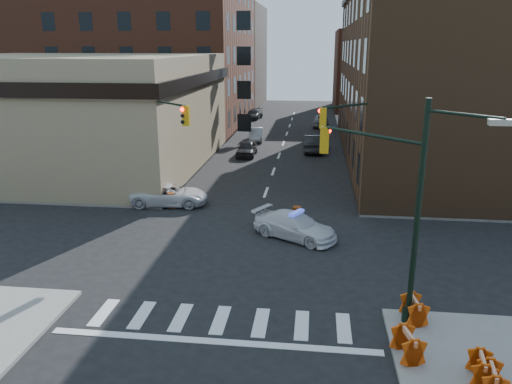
% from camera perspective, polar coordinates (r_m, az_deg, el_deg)
% --- Properties ---
extents(ground, '(140.00, 140.00, 0.00)m').
position_cam_1_polar(ground, '(25.05, -1.17, -6.49)').
color(ground, black).
rests_on(ground, ground).
extents(sidewalk_nw, '(34.00, 54.50, 0.15)m').
position_cam_1_polar(sidewalk_nw, '(62.24, -18.33, 6.65)').
color(sidewalk_nw, gray).
rests_on(sidewalk_nw, ground).
extents(sidewalk_ne, '(34.00, 54.50, 0.15)m').
position_cam_1_polar(sidewalk_ne, '(59.79, 26.15, 5.43)').
color(sidewalk_ne, gray).
rests_on(sidewalk_ne, ground).
extents(bank_building, '(22.00, 22.00, 9.00)m').
position_cam_1_polar(bank_building, '(44.56, -20.48, 8.63)').
color(bank_building, '#867857').
rests_on(bank_building, ground).
extents(apartment_block, '(25.00, 25.00, 24.00)m').
position_cam_1_polar(apartment_block, '(66.54, -12.88, 17.96)').
color(apartment_block, '#5C2D1D').
rests_on(apartment_block, ground).
extents(commercial_row_ne, '(14.00, 34.00, 14.00)m').
position_cam_1_polar(commercial_row_ne, '(46.47, 19.39, 12.12)').
color(commercial_row_ne, '#4F351F').
rests_on(commercial_row_ne, ground).
extents(filler_nw, '(20.00, 18.00, 16.00)m').
position_cam_1_polar(filler_nw, '(87.02, -6.15, 15.17)').
color(filler_nw, brown).
rests_on(filler_nw, ground).
extents(filler_ne, '(16.00, 16.00, 12.00)m').
position_cam_1_polar(filler_ne, '(81.65, 14.80, 13.26)').
color(filler_ne, '#5C2D1D').
rests_on(filler_ne, ground).
extents(signal_pole_se, '(5.40, 5.27, 8.00)m').
position_cam_1_polar(signal_pole_se, '(18.28, 15.32, -0.49)').
color(signal_pole_se, black).
rests_on(signal_pole_se, sidewalk_se).
extents(signal_pole_nw, '(3.58, 3.67, 8.00)m').
position_cam_1_polar(signal_pole_nw, '(30.11, -10.93, 5.77)').
color(signal_pole_nw, black).
rests_on(signal_pole_nw, sidewalk_nw).
extents(signal_pole_ne, '(3.67, 3.58, 8.00)m').
position_cam_1_polar(signal_pole_ne, '(28.83, 11.91, 5.25)').
color(signal_pole_ne, black).
rests_on(signal_pole_ne, sidewalk_ne).
extents(tree_ne_near, '(3.00, 3.00, 4.85)m').
position_cam_1_polar(tree_ne_near, '(49.43, 11.86, 8.79)').
color(tree_ne_near, black).
rests_on(tree_ne_near, sidewalk_ne).
extents(tree_ne_far, '(3.00, 3.00, 4.85)m').
position_cam_1_polar(tree_ne_far, '(57.35, 11.22, 9.84)').
color(tree_ne_far, black).
rests_on(tree_ne_far, sidewalk_ne).
extents(police_car, '(4.93, 3.91, 1.34)m').
position_cam_1_polar(police_car, '(26.24, 4.49, -3.88)').
color(police_car, silver).
rests_on(police_car, ground).
extents(pickup, '(5.02, 2.70, 1.34)m').
position_cam_1_polar(pickup, '(32.01, -9.88, -0.31)').
color(pickup, silver).
rests_on(pickup, ground).
extents(parked_car_wnear, '(1.65, 4.06, 1.38)m').
position_cam_1_polar(parked_car_wnear, '(45.83, -1.07, 5.01)').
color(parked_car_wnear, black).
rests_on(parked_car_wnear, ground).
extents(parked_car_wfar, '(1.75, 4.17, 1.34)m').
position_cam_1_polar(parked_car_wfar, '(53.22, 0.02, 6.59)').
color(parked_car_wfar, '#94969C').
rests_on(parked_car_wfar, ground).
extents(parked_car_wdeep, '(2.41, 4.68, 1.30)m').
position_cam_1_polar(parked_car_wdeep, '(69.18, -0.28, 8.85)').
color(parked_car_wdeep, black).
rests_on(parked_car_wdeep, ground).
extents(parked_car_enear, '(1.94, 5.01, 1.63)m').
position_cam_1_polar(parked_car_enear, '(47.85, 6.55, 5.55)').
color(parked_car_enear, black).
rests_on(parked_car_enear, ground).
extents(parked_car_efar, '(2.18, 4.67, 1.55)m').
position_cam_1_polar(parked_car_efar, '(63.10, 7.44, 8.10)').
color(parked_car_efar, gray).
rests_on(parked_car_efar, ground).
extents(pedestrian_a, '(0.80, 0.68, 1.87)m').
position_cam_1_polar(pedestrian_a, '(33.20, -11.68, 0.94)').
color(pedestrian_a, black).
rests_on(pedestrian_a, sidewalk_nw).
extents(pedestrian_b, '(1.05, 0.93, 1.79)m').
position_cam_1_polar(pedestrian_b, '(32.84, -16.23, 0.37)').
color(pedestrian_b, black).
rests_on(pedestrian_b, sidewalk_nw).
extents(pedestrian_c, '(0.88, 0.95, 1.57)m').
position_cam_1_polar(pedestrian_c, '(33.10, -17.74, 0.17)').
color(pedestrian_c, '#1E222D').
rests_on(pedestrian_c, sidewalk_nw).
extents(barrel_road, '(0.64, 0.64, 0.94)m').
position_cam_1_polar(barrel_road, '(28.61, 4.70, -2.57)').
color(barrel_road, red).
rests_on(barrel_road, ground).
extents(barrel_bank, '(0.65, 0.65, 0.96)m').
position_cam_1_polar(barrel_bank, '(31.50, -9.61, -0.94)').
color(barrel_bank, orange).
rests_on(barrel_bank, ground).
extents(barricade_se_a, '(0.75, 1.26, 0.89)m').
position_cam_1_polar(barricade_se_a, '(19.33, 17.62, -12.69)').
color(barricade_se_a, orange).
rests_on(barricade_se_a, sidewalk_se).
extents(barricade_se_b, '(0.70, 1.18, 0.83)m').
position_cam_1_polar(barricade_se_b, '(16.99, 24.36, -17.94)').
color(barricade_se_b, orange).
rests_on(barricade_se_b, sidewalk_se).
extents(barricade_se_c, '(0.87, 1.32, 0.91)m').
position_cam_1_polar(barricade_se_c, '(17.25, 16.96, -16.38)').
color(barricade_se_c, '#BF5508').
rests_on(barricade_se_c, sidewalk_se).
extents(barricade_se_d, '(0.69, 1.17, 0.83)m').
position_cam_1_polar(barricade_se_d, '(16.64, 25.35, -18.86)').
color(barricade_se_d, orange).
rests_on(barricade_se_d, sidewalk_se).
extents(barricade_nw_a, '(1.26, 0.75, 0.89)m').
position_cam_1_polar(barricade_nw_a, '(32.80, -15.67, -0.41)').
color(barricade_nw_a, '#F0460B').
rests_on(barricade_nw_a, sidewalk_nw).
extents(barricade_nw_b, '(1.17, 0.72, 0.82)m').
position_cam_1_polar(barricade_nw_b, '(34.66, -18.88, 0.14)').
color(barricade_nw_b, red).
rests_on(barricade_nw_b, sidewalk_nw).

